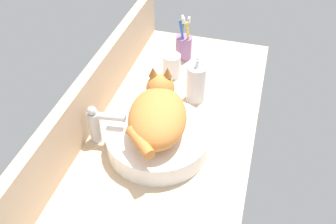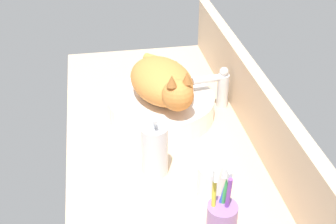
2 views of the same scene
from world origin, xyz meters
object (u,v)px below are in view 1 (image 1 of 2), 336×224
object	(u,v)px
cat	(158,113)
soap_dispenser	(196,83)
sink_basin	(158,139)
water_glass	(172,67)
toothbrush_cup	(184,46)
faucet	(98,123)

from	to	relation	value
cat	soap_dispenser	world-z (taller)	cat
sink_basin	water_glass	xyz separation A→B (cm)	(37.26, 5.98, 0.52)
sink_basin	water_glass	size ratio (longest dim) A/B	3.50
toothbrush_cup	soap_dispenser	bearing A→B (deg)	-156.94
sink_basin	faucet	xyz separation A→B (cm)	(-2.35, 18.44, 3.94)
soap_dispenser	water_glass	distance (cm)	16.78
faucet	toothbrush_cup	bearing A→B (deg)	-14.68
cat	water_glass	size ratio (longest dim) A/B	3.56
soap_dispenser	cat	bearing A→B (deg)	165.63
sink_basin	soap_dispenser	distance (cm)	26.70
toothbrush_cup	water_glass	bearing A→B (deg)	174.08
sink_basin	soap_dispenser	size ratio (longest dim) A/B	1.86
soap_dispenser	faucet	bearing A→B (deg)	139.15
sink_basin	soap_dispenser	world-z (taller)	soap_dispenser
water_glass	faucet	bearing A→B (deg)	162.53
faucet	water_glass	distance (cm)	41.66
sink_basin	cat	distance (cm)	9.22
soap_dispenser	sink_basin	bearing A→B (deg)	167.13
cat	faucet	size ratio (longest dim) A/B	2.36
sink_basin	cat	size ratio (longest dim) A/B	0.98
cat	faucet	distance (cm)	19.15
soap_dispenser	toothbrush_cup	distance (cm)	26.85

